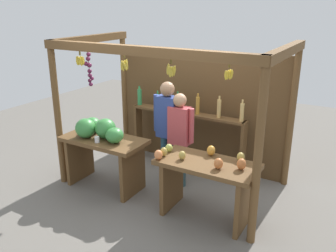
# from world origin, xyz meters

# --- Properties ---
(ground_plane) EXTENTS (12.00, 12.00, 0.00)m
(ground_plane) POSITION_xyz_m (0.00, 0.00, 0.00)
(ground_plane) COLOR slate
(ground_plane) RESTS_ON ground
(market_stall) EXTENTS (3.24, 1.82, 2.26)m
(market_stall) POSITION_xyz_m (-0.01, 0.39, 1.31)
(market_stall) COLOR brown
(market_stall) RESTS_ON ground
(fruit_counter_left) EXTENTS (1.31, 0.64, 1.11)m
(fruit_counter_left) POSITION_xyz_m (-0.90, -0.64, 0.75)
(fruit_counter_left) COLOR brown
(fruit_counter_left) RESTS_ON ground
(fruit_counter_right) EXTENTS (1.33, 0.64, 0.95)m
(fruit_counter_right) POSITION_xyz_m (0.85, -0.64, 0.61)
(fruit_counter_right) COLOR brown
(fruit_counter_right) RESTS_ON ground
(bottle_shelf_unit) EXTENTS (2.08, 0.22, 1.36)m
(bottle_shelf_unit) POSITION_xyz_m (-0.10, 0.64, 0.80)
(bottle_shelf_unit) COLOR brown
(bottle_shelf_unit) RESTS_ON ground
(vendor_man) EXTENTS (0.48, 0.22, 1.64)m
(vendor_man) POSITION_xyz_m (-0.11, 0.01, 0.99)
(vendor_man) COLOR #2A536C
(vendor_man) RESTS_ON ground
(vendor_woman) EXTENTS (0.48, 0.20, 1.50)m
(vendor_woman) POSITION_xyz_m (0.12, -0.03, 0.89)
(vendor_woman) COLOR #335054
(vendor_woman) RESTS_ON ground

